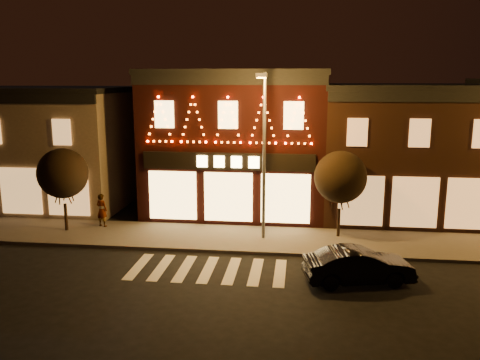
# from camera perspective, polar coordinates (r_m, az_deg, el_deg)

# --- Properties ---
(ground) EXTENTS (120.00, 120.00, 0.00)m
(ground) POSITION_cam_1_polar(r_m,az_deg,el_deg) (17.67, -6.11, -14.93)
(ground) COLOR black
(ground) RESTS_ON ground
(sidewalk_far) EXTENTS (44.00, 4.00, 0.15)m
(sidewalk_far) POSITION_cam_1_polar(r_m,az_deg,el_deg) (24.70, 2.66, -6.79)
(sidewalk_far) COLOR #47423D
(sidewalk_far) RESTS_ON ground
(building_left) EXTENTS (12.20, 8.28, 7.30)m
(building_left) POSITION_cam_1_polar(r_m,az_deg,el_deg) (34.05, -22.54, 3.64)
(building_left) COLOR #766654
(building_left) RESTS_ON ground
(building_pulp) EXTENTS (10.20, 8.34, 8.30)m
(building_pulp) POSITION_cam_1_polar(r_m,az_deg,el_deg) (29.82, -0.24, 4.48)
(building_pulp) COLOR black
(building_pulp) RESTS_ON ground
(building_right_a) EXTENTS (9.20, 8.28, 7.50)m
(building_right_a) POSITION_cam_1_polar(r_m,az_deg,el_deg) (30.21, 17.97, 3.24)
(building_right_a) COLOR #351C12
(building_right_a) RESTS_ON ground
(streetlamp_mid) EXTENTS (0.50, 1.82, 7.97)m
(streetlamp_mid) POSITION_cam_1_polar(r_m,az_deg,el_deg) (23.46, 2.72, 4.15)
(streetlamp_mid) COLOR #59595E
(streetlamp_mid) RESTS_ON sidewalk_far
(tree_left) EXTENTS (2.54, 2.54, 4.25)m
(tree_left) POSITION_cam_1_polar(r_m,az_deg,el_deg) (26.76, -19.56, 0.71)
(tree_left) COLOR black
(tree_left) RESTS_ON sidewalk_far
(tree_right) EXTENTS (2.55, 2.55, 4.26)m
(tree_right) POSITION_cam_1_polar(r_m,az_deg,el_deg) (24.69, 11.39, 0.32)
(tree_right) COLOR black
(tree_right) RESTS_ON sidewalk_far
(dark_sedan) EXTENTS (4.44, 2.36, 1.39)m
(dark_sedan) POSITION_cam_1_polar(r_m,az_deg,el_deg) (20.23, 13.38, -9.51)
(dark_sedan) COLOR black
(dark_sedan) RESTS_ON ground
(pedestrian) EXTENTS (0.74, 0.60, 1.77)m
(pedestrian) POSITION_cam_1_polar(r_m,az_deg,el_deg) (27.30, -15.48, -3.32)
(pedestrian) COLOR gray
(pedestrian) RESTS_ON sidewalk_far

